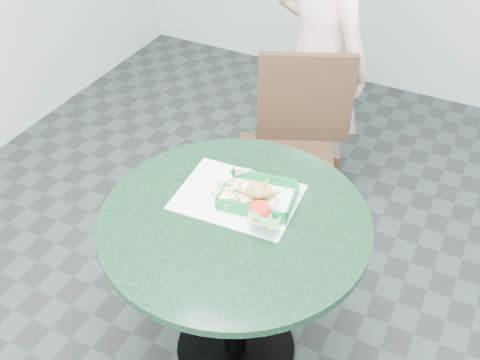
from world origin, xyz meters
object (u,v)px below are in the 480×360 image
at_px(diner_person, 319,50).
at_px(sauce_ramekin, 228,181).
at_px(dining_chair, 294,140).
at_px(cafe_table, 235,255).
at_px(crab_sandwich, 257,198).
at_px(food_basket, 258,202).

height_order(diner_person, sauce_ramekin, diner_person).
bearing_deg(dining_chair, cafe_table, -106.11).
xyz_separation_m(cafe_table, crab_sandwich, (0.04, 0.09, 0.22)).
relative_size(cafe_table, diner_person, 0.55).
relative_size(cafe_table, food_basket, 3.71).
bearing_deg(dining_chair, crab_sandwich, -102.07).
bearing_deg(sauce_ramekin, crab_sandwich, -16.07).
xyz_separation_m(diner_person, crab_sandwich, (0.17, -1.07, -0.05)).
xyz_separation_m(cafe_table, food_basket, (0.04, 0.11, 0.19)).
bearing_deg(cafe_table, food_basket, 71.64).
distance_m(cafe_table, diner_person, 1.20).
bearing_deg(food_basket, cafe_table, -108.36).
height_order(crab_sandwich, sauce_ramekin, crab_sandwich).
height_order(dining_chair, food_basket, dining_chair).
height_order(cafe_table, diner_person, diner_person).
bearing_deg(cafe_table, sauce_ramekin, 125.99).
relative_size(dining_chair, food_basket, 3.67).
bearing_deg(cafe_table, diner_person, 96.53).
bearing_deg(sauce_ramekin, diner_person, 92.04).
xyz_separation_m(cafe_table, diner_person, (-0.13, 1.16, 0.27)).
height_order(diner_person, crab_sandwich, diner_person).
bearing_deg(dining_chair, sauce_ramekin, -112.45).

